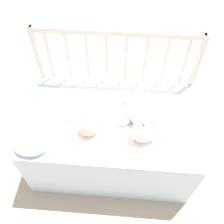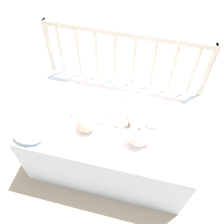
{
  "view_description": "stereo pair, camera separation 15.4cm",
  "coord_description": "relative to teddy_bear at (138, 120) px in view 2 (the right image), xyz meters",
  "views": [
    {
      "loc": [
        0.08,
        -0.93,
        1.77
      ],
      "look_at": [
        0.0,
        0.01,
        0.55
      ],
      "focal_mm": 40.0,
      "sensor_mm": 36.0,
      "label": 1
    },
    {
      "loc": [
        0.23,
        -0.91,
        1.77
      ],
      "look_at": [
        0.0,
        0.01,
        0.55
      ],
      "focal_mm": 40.0,
      "sensor_mm": 36.0,
      "label": 2
    }
  ],
  "objects": [
    {
      "name": "small_pillow",
      "position": [
        -0.62,
        -0.24,
        -0.03
      ],
      "size": [
        0.19,
        0.13,
        0.06
      ],
      "color": "silver",
      "rests_on": "crib_mattress"
    },
    {
      "name": "crib_mattress",
      "position": [
        -0.17,
        0.01,
        -0.3
      ],
      "size": [
        1.1,
        0.66,
        0.49
      ],
      "color": "silver",
      "rests_on": "ground_plane"
    },
    {
      "name": "teddy_bear",
      "position": [
        0.0,
        0.0,
        0.0
      ],
      "size": [
        0.3,
        0.43,
        0.13
      ],
      "color": "silver",
      "rests_on": "crib_mattress"
    },
    {
      "name": "ground_plane",
      "position": [
        -0.17,
        0.01,
        -0.55
      ],
      "size": [
        12.0,
        12.0,
        0.0
      ],
      "primitive_type": "plane",
      "color": "tan"
    },
    {
      "name": "blanket",
      "position": [
        -0.15,
        0.05,
        -0.05
      ],
      "size": [
        0.8,
        0.52,
        0.01
      ],
      "color": "white",
      "rests_on": "crib_mattress"
    },
    {
      "name": "crib_rail",
      "position": [
        -0.17,
        0.37,
        0.07
      ],
      "size": [
        1.1,
        0.04,
        0.9
      ],
      "color": "beige",
      "rests_on": "ground_plane"
    },
    {
      "name": "baby",
      "position": [
        -0.31,
        -0.0,
        -0.01
      ],
      "size": [
        0.27,
        0.38,
        0.12
      ],
      "color": "white",
      "rests_on": "crib_mattress"
    }
  ]
}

